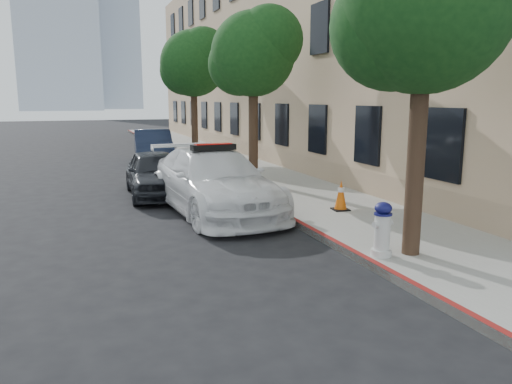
{
  "coord_description": "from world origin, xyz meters",
  "views": [
    {
      "loc": [
        -2.49,
        -8.87,
        2.8
      ],
      "look_at": [
        0.81,
        0.1,
        1.0
      ],
      "focal_mm": 35.0,
      "sensor_mm": 36.0,
      "label": 1
    }
  ],
  "objects_px": {
    "police_car": "(214,181)",
    "traffic_cone": "(341,195)",
    "parked_car_mid": "(156,173)",
    "parked_car_far": "(153,146)",
    "fire_hydrant": "(382,230)"
  },
  "relations": [
    {
      "from": "police_car",
      "to": "parked_car_mid",
      "type": "relative_size",
      "value": 1.42
    },
    {
      "from": "traffic_cone",
      "to": "police_car",
      "type": "bearing_deg",
      "value": 152.79
    },
    {
      "from": "police_car",
      "to": "parked_car_far",
      "type": "distance_m",
      "value": 10.38
    },
    {
      "from": "police_car",
      "to": "traffic_cone",
      "type": "bearing_deg",
      "value": -31.67
    },
    {
      "from": "fire_hydrant",
      "to": "traffic_cone",
      "type": "relative_size",
      "value": 1.27
    },
    {
      "from": "fire_hydrant",
      "to": "parked_car_mid",
      "type": "bearing_deg",
      "value": 100.76
    },
    {
      "from": "parked_car_far",
      "to": "traffic_cone",
      "type": "relative_size",
      "value": 5.99
    },
    {
      "from": "police_car",
      "to": "parked_car_mid",
      "type": "bearing_deg",
      "value": 106.27
    },
    {
      "from": "fire_hydrant",
      "to": "traffic_cone",
      "type": "height_order",
      "value": "fire_hydrant"
    },
    {
      "from": "parked_car_mid",
      "to": "police_car",
      "type": "bearing_deg",
      "value": -66.83
    },
    {
      "from": "fire_hydrant",
      "to": "traffic_cone",
      "type": "distance_m",
      "value": 3.55
    },
    {
      "from": "police_car",
      "to": "fire_hydrant",
      "type": "height_order",
      "value": "police_car"
    },
    {
      "from": "parked_car_far",
      "to": "police_car",
      "type": "bearing_deg",
      "value": -85.1
    },
    {
      "from": "parked_car_mid",
      "to": "parked_car_far",
      "type": "relative_size",
      "value": 0.89
    },
    {
      "from": "parked_car_far",
      "to": "fire_hydrant",
      "type": "xyz_separation_m",
      "value": [
        1.52,
        -15.16,
        -0.12
      ]
    }
  ]
}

